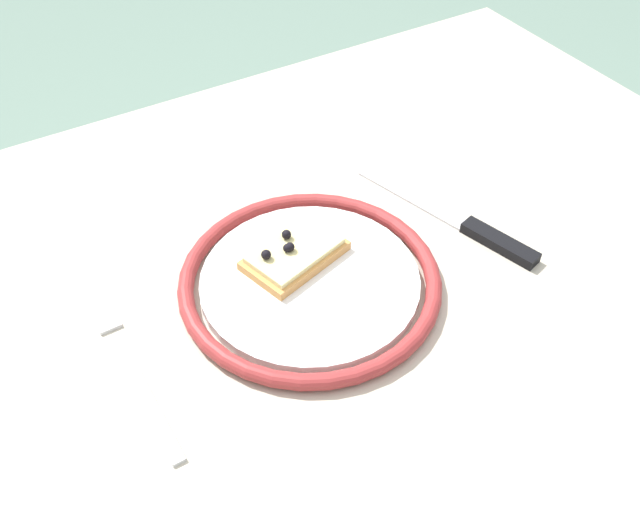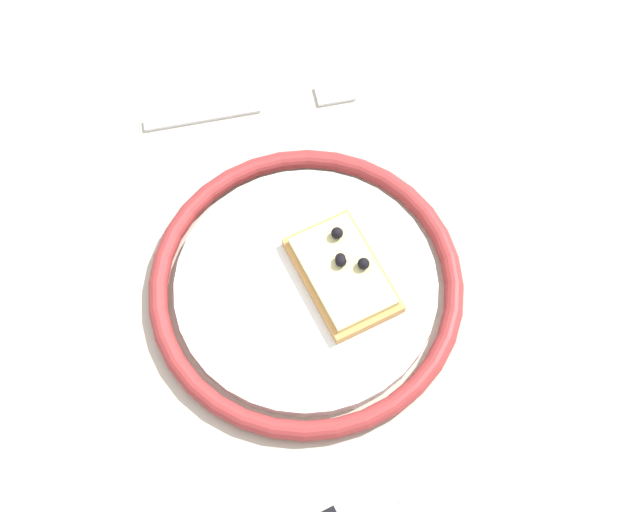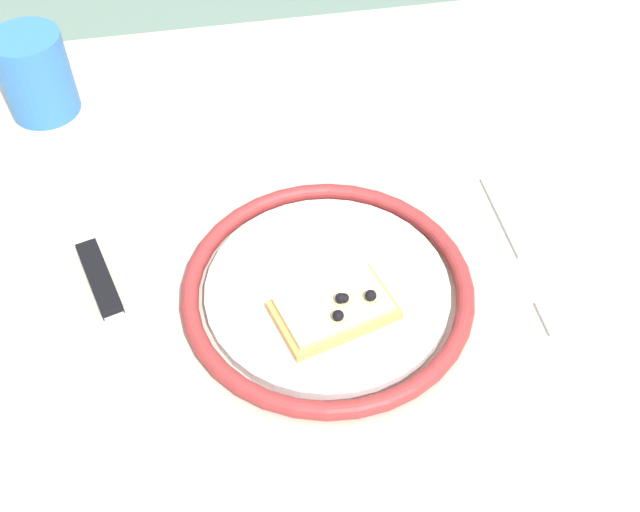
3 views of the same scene
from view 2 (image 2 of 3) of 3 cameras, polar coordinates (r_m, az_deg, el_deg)
The scene contains 5 objects.
ground_plane at distance 1.49m, azimuth -1.23°, elevation -15.47°, with size 6.00×6.00×0.00m, color slate.
dining_table at distance 0.83m, azimuth -2.15°, elevation -7.16°, with size 1.09×0.87×0.77m.
plate at distance 0.76m, azimuth -0.90°, elevation -1.92°, with size 0.27×0.27×0.02m.
pizza_slice_near at distance 0.75m, azimuth 1.47°, elevation -1.10°, with size 0.12×0.09×0.03m.
fork at distance 0.86m, azimuth -4.37°, elevation 9.48°, with size 0.02×0.20×0.00m.
Camera 2 is at (0.26, -0.02, 1.47)m, focal length 49.86 mm.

